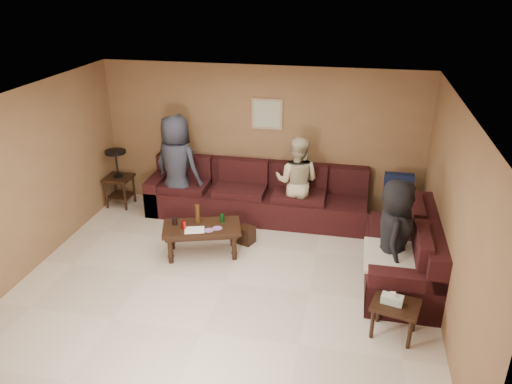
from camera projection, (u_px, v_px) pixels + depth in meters
room at (222, 168)px, 6.10m from camera, size 5.60×5.50×2.50m
sectional_sofa at (300, 217)px, 7.85m from camera, size 4.65×2.90×0.97m
coffee_table at (202, 230)px, 7.31m from camera, size 1.24×0.87×0.75m
end_table_left at (118, 177)px, 8.82m from camera, size 0.46×0.46×1.03m
side_table_right at (395, 307)px, 5.66m from camera, size 0.61×0.54×0.58m
waste_bin at (246, 235)px, 7.72m from camera, size 0.29×0.29×0.27m
wall_art at (267, 114)px, 8.29m from camera, size 0.52×0.04×0.52m
person_left at (177, 167)px, 8.34m from camera, size 0.99×0.79×1.77m
person_middle at (297, 182)px, 8.05m from camera, size 0.81×0.67×1.52m
person_right at (394, 237)px, 6.36m from camera, size 0.55×0.80×1.55m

